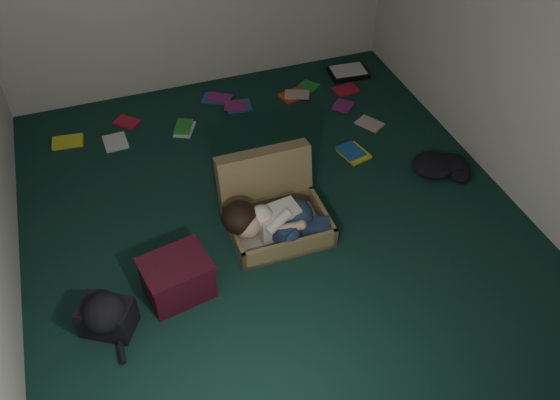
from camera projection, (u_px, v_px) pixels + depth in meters
floor at (274, 219)px, 4.90m from camera, size 4.50×4.50×0.00m
wall_front at (449, 359)px, 2.46m from camera, size 4.50×0.00×4.50m
wall_right at (521, 36)px, 4.50m from camera, size 0.00×4.50×4.50m
suitcase at (273, 207)px, 4.76m from camera, size 0.78×0.76×0.57m
person at (274, 220)px, 4.58m from camera, size 0.84×0.41×0.35m
maroon_bin at (177, 278)px, 4.23m from camera, size 0.54×0.46×0.33m
backpack at (107, 316)px, 4.03m from camera, size 0.56×0.53×0.26m
clothing_pile at (453, 167)px, 5.27m from camera, size 0.57×0.52×0.15m
paper_tray at (348, 72)px, 6.53m from camera, size 0.43×0.34×0.06m
book_scatter at (249, 115)px, 5.96m from camera, size 3.12×1.59×0.02m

